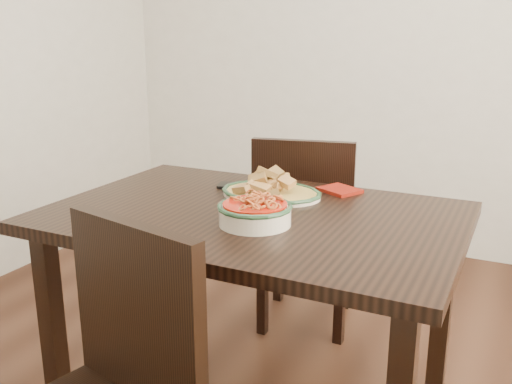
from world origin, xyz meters
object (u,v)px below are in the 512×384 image
at_px(dining_table, 253,237).
at_px(noodle_bowl, 255,210).
at_px(fish_plate, 271,184).
at_px(smartphone, 237,186).
at_px(chair_far, 305,224).

bearing_deg(dining_table, noodle_bowl, -61.58).
height_order(dining_table, fish_plate, fish_plate).
distance_m(noodle_bowl, smartphone, 0.43).
xyz_separation_m(chair_far, fish_plate, (0.04, -0.45, 0.30)).
height_order(dining_table, smartphone, smartphone).
bearing_deg(smartphone, fish_plate, -35.35).
height_order(fish_plate, noodle_bowl, fish_plate).
distance_m(dining_table, smartphone, 0.32).
xyz_separation_m(chair_far, noodle_bowl, (0.12, -0.75, 0.29)).
xyz_separation_m(noodle_bowl, smartphone, (-0.25, 0.36, -0.04)).
xyz_separation_m(fish_plate, noodle_bowl, (0.08, -0.30, -0.00)).
xyz_separation_m(dining_table, noodle_bowl, (0.06, -0.11, 0.13)).
height_order(fish_plate, smartphone, fish_plate).
relative_size(dining_table, fish_plate, 3.67).
distance_m(dining_table, noodle_bowl, 0.18).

